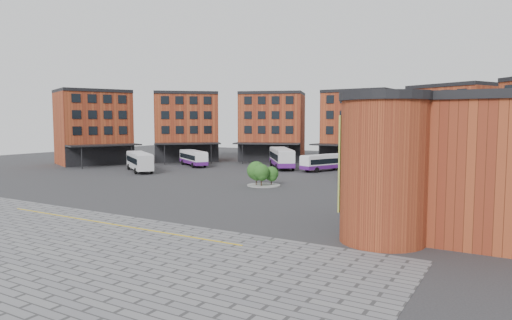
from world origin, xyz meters
The scene contains 13 objects.
ground centered at (0.00, 0.00, 0.00)m, with size 160.00×160.00×0.00m, color #28282B.
paving_zone centered at (2.00, -22.00, 0.01)m, with size 50.00×22.00×0.02m, color slate.
yellow_line centered at (2.00, -14.00, 0.03)m, with size 26.00×0.15×0.02m, color gold.
main_building centered at (-4.77, 38.25, 7.23)m, with size 94.14×42.48×14.60m.
east_building centered at (28.70, -3.06, 5.29)m, with size 17.40×15.40×10.60m.
tree_island centered at (1.91, 11.54, 1.70)m, with size 4.40×4.40×3.25m.
bus_a centered at (-24.41, 16.03, 1.89)m, with size 10.70×8.62×3.19m.
bus_b centered at (-22.37, 27.97, 1.58)m, with size 9.92×7.82×2.92m.
bus_c centered at (-6.17, 32.97, 1.93)m, with size 9.66×11.96×3.55m.
bus_d centered at (2.42, 32.84, 1.53)m, with size 6.10×10.09×2.82m.
bus_e centered at (13.90, 26.92, 1.88)m, with size 11.38×9.96×3.48m.
bus_f centered at (20.03, 25.71, 1.55)m, with size 8.50×9.18×2.87m.
blue_car centered at (21.79, -5.92, 0.73)m, with size 1.56×4.46×1.47m, color #0D30AA.
Camera 1 is at (31.42, -40.09, 8.65)m, focal length 32.00 mm.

